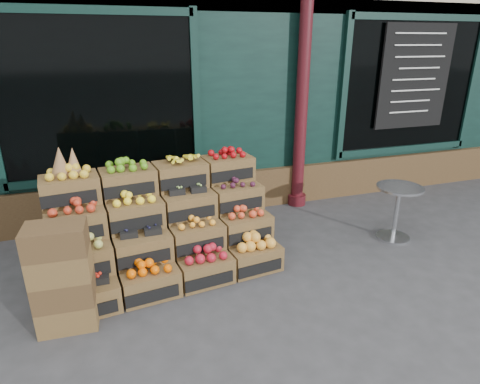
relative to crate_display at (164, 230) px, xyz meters
name	(u,v)px	position (x,y,z in m)	size (l,w,h in m)	color
ground	(279,287)	(1.06, -0.81, -0.45)	(60.00, 60.00, 0.00)	#373739
shop_facade	(179,43)	(1.07, 4.30, 1.94)	(12.00, 6.24, 4.80)	black
crate_display	(164,230)	(0.00, 0.00, 0.00)	(2.46, 1.41, 1.47)	brown
spare_crates	(63,277)	(-0.99, -0.75, 0.05)	(0.52, 0.37, 1.00)	brown
bistro_table	(397,206)	(2.94, -0.24, 0.00)	(0.58, 0.58, 0.72)	silver
shopkeeper	(80,141)	(-0.87, 2.07, 0.62)	(0.78, 0.51, 2.15)	#154A1B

